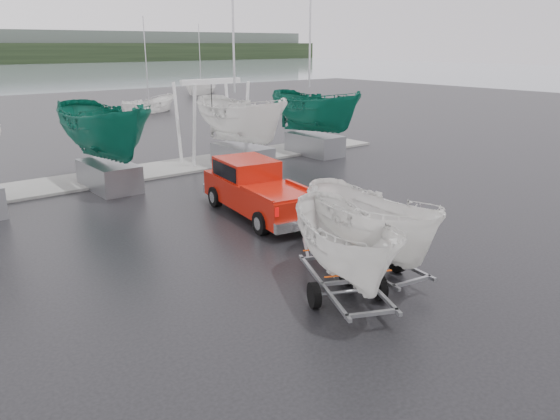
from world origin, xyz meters
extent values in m
plane|color=black|center=(0.00, 0.00, 0.00)|extent=(120.00, 120.00, 0.00)
cube|color=gray|center=(0.00, 13.00, 0.05)|extent=(30.00, 3.00, 0.12)
cube|color=#9D1308|center=(1.47, 4.35, 0.75)|extent=(2.68, 5.65, 0.89)
cube|color=#9D1308|center=(1.62, 5.32, 1.45)|extent=(2.04, 2.39, 0.80)
cube|color=black|center=(1.62, 5.32, 1.50)|extent=(2.03, 2.16, 0.51)
cube|color=silver|center=(1.05, 1.62, 0.47)|extent=(1.89, 0.45, 0.33)
cylinder|color=black|center=(0.87, 6.24, 0.37)|extent=(0.39, 0.78, 0.75)
cylinder|color=black|center=(2.62, 5.97, 0.37)|extent=(0.39, 0.78, 0.75)
cylinder|color=black|center=(0.33, 2.73, 0.37)|extent=(0.39, 0.78, 0.75)
cylinder|color=black|center=(2.08, 2.46, 0.37)|extent=(0.39, 0.78, 0.75)
cube|color=gray|center=(0.02, -1.46, 0.45)|extent=(0.63, 3.57, 0.08)
cube|color=gray|center=(1.11, -1.63, 0.45)|extent=(0.63, 3.57, 0.08)
cylinder|color=gray|center=(0.54, -1.74, 0.30)|extent=(1.59, 0.32, 0.08)
cylinder|color=black|center=(-0.25, -1.62, 0.30)|extent=(0.27, 0.62, 0.60)
cylinder|color=black|center=(1.33, -1.86, 0.30)|extent=(0.27, 0.62, 0.60)
imported|color=white|center=(0.57, -1.54, 2.86)|extent=(2.04, 2.08, 4.73)
cube|color=#FD4D07|center=(0.69, -0.75, 1.00)|extent=(1.54, 0.28, 0.03)
cube|color=#FD4D07|center=(0.45, -2.33, 1.00)|extent=(1.54, 0.28, 0.03)
cube|color=gray|center=(-1.41, -1.92, 0.45)|extent=(1.58, 3.30, 0.08)
cube|color=gray|center=(-0.41, -2.38, 0.45)|extent=(1.58, 3.30, 0.08)
cylinder|color=gray|center=(-1.00, -2.33, 0.30)|extent=(1.49, 0.74, 0.08)
cylinder|color=black|center=(-1.72, -2.00, 0.30)|extent=(0.41, 0.62, 0.60)
cylinder|color=black|center=(-0.27, -2.67, 0.30)|extent=(0.41, 0.62, 0.60)
imported|color=white|center=(-0.91, -2.15, 2.78)|extent=(2.30, 2.33, 4.58)
cube|color=#FD4D07|center=(-0.58, -1.43, 1.00)|extent=(1.43, 0.69, 0.03)
cube|color=#FD4D07|center=(-1.25, -2.88, 1.00)|extent=(1.43, 0.69, 0.03)
cylinder|color=silver|center=(3.54, 12.20, 2.00)|extent=(0.16, 0.58, 3.99)
cylinder|color=silver|center=(3.54, 13.80, 2.00)|extent=(0.16, 0.58, 3.99)
cylinder|color=silver|center=(6.54, 12.20, 2.00)|extent=(0.16, 0.58, 3.99)
cylinder|color=silver|center=(6.54, 13.80, 2.00)|extent=(0.16, 0.58, 3.99)
cube|color=silver|center=(5.04, 13.00, 4.00)|extent=(3.30, 0.25, 0.25)
cube|color=gray|center=(-1.15, 11.20, 0.55)|extent=(1.60, 3.20, 1.10)
imported|color=#0D5B47|center=(-1.15, 11.20, 4.45)|extent=(2.52, 2.59, 6.70)
cube|color=gray|center=(5.40, 11.00, 0.55)|extent=(1.60, 3.20, 1.10)
imported|color=white|center=(5.40, 11.00, 4.26)|extent=(2.38, 2.44, 6.32)
cylinder|color=#B2B2B7|center=(5.40, 11.50, 7.05)|extent=(0.10, 0.10, 7.00)
cube|color=gray|center=(10.38, 11.30, 0.55)|extent=(1.60, 3.20, 1.10)
imported|color=#0D5B47|center=(10.38, 11.30, 4.26)|extent=(2.38, 2.44, 6.33)
cylinder|color=#B2B2B7|center=(10.38, 11.80, 7.05)|extent=(0.10, 0.10, 7.00)
imported|color=white|center=(11.93, 34.47, 0.00)|extent=(2.71, 2.67, 5.73)
cylinder|color=#B2B2B7|center=(11.93, 34.47, 4.00)|extent=(0.08, 0.08, 8.00)
imported|color=white|center=(25.14, 47.73, 0.00)|extent=(3.85, 3.84, 7.17)
cylinder|color=#B2B2B7|center=(25.14, 47.73, 4.00)|extent=(0.08, 0.08, 8.00)
camera|label=1|loc=(-9.38, -10.28, 5.76)|focal=35.00mm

